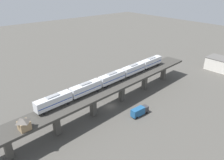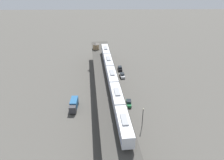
{
  "view_description": "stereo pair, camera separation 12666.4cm",
  "coord_description": "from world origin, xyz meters",
  "px_view_note": "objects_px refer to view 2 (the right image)",
  "views": [
    {
      "loc": [
        56.44,
        -46.13,
        44.61
      ],
      "look_at": [
        -1.6,
        2.27,
        10.04
      ],
      "focal_mm": 35.0,
      "sensor_mm": 36.0,
      "label": 1
    },
    {
      "loc": [
        -0.1,
        67.21,
        43.38
      ],
      "look_at": [
        -1.6,
        2.27,
        10.04
      ],
      "focal_mm": 35.0,
      "sensor_mm": 36.0,
      "label": 2
    }
  ],
  "objects_px": {
    "street_car_green": "(129,103)",
    "street_car_silver": "(122,75)",
    "signal_hut": "(96,45)",
    "street_car_black": "(120,68)",
    "street_lamp": "(143,116)",
    "delivery_truck": "(74,104)",
    "subway_train": "(112,77)"
  },
  "relations": [
    {
      "from": "street_car_black",
      "to": "street_lamp",
      "type": "height_order",
      "value": "street_lamp"
    },
    {
      "from": "street_car_silver",
      "to": "delivery_truck",
      "type": "height_order",
      "value": "delivery_truck"
    },
    {
      "from": "signal_hut",
      "to": "street_car_silver",
      "type": "height_order",
      "value": "signal_hut"
    },
    {
      "from": "street_car_green",
      "to": "street_car_silver",
      "type": "bearing_deg",
      "value": -87.75
    },
    {
      "from": "street_car_silver",
      "to": "delivery_truck",
      "type": "distance_m",
      "value": 30.28
    },
    {
      "from": "delivery_truck",
      "to": "street_car_black",
      "type": "bearing_deg",
      "value": -119.12
    },
    {
      "from": "signal_hut",
      "to": "street_car_silver",
      "type": "distance_m",
      "value": 20.49
    },
    {
      "from": "signal_hut",
      "to": "street_car_silver",
      "type": "relative_size",
      "value": 0.76
    },
    {
      "from": "street_car_black",
      "to": "street_car_silver",
      "type": "distance_m",
      "value": 7.57
    },
    {
      "from": "street_car_silver",
      "to": "signal_hut",
      "type": "bearing_deg",
      "value": -48.74
    },
    {
      "from": "street_car_black",
      "to": "street_lamp",
      "type": "distance_m",
      "value": 42.49
    },
    {
      "from": "street_car_black",
      "to": "delivery_truck",
      "type": "bearing_deg",
      "value": 60.88
    },
    {
      "from": "street_car_silver",
      "to": "delivery_truck",
      "type": "bearing_deg",
      "value": 53.02
    },
    {
      "from": "street_car_green",
      "to": "street_car_silver",
      "type": "height_order",
      "value": "same"
    },
    {
      "from": "delivery_truck",
      "to": "street_lamp",
      "type": "bearing_deg",
      "value": 154.72
    },
    {
      "from": "subway_train",
      "to": "street_car_black",
      "type": "height_order",
      "value": "subway_train"
    },
    {
      "from": "signal_hut",
      "to": "street_car_silver",
      "type": "xyz_separation_m",
      "value": [
        -12.0,
        13.68,
        -9.4
      ]
    },
    {
      "from": "signal_hut",
      "to": "street_car_black",
      "type": "distance_m",
      "value": 16.05
    },
    {
      "from": "delivery_truck",
      "to": "street_car_green",
      "type": "bearing_deg",
      "value": -174.55
    },
    {
      "from": "street_car_green",
      "to": "street_car_silver",
      "type": "distance_m",
      "value": 22.38
    },
    {
      "from": "street_car_black",
      "to": "street_lamp",
      "type": "relative_size",
      "value": 0.65
    },
    {
      "from": "street_car_black",
      "to": "subway_train",
      "type": "bearing_deg",
      "value": 81.41
    },
    {
      "from": "street_car_green",
      "to": "street_car_silver",
      "type": "xyz_separation_m",
      "value": [
        0.88,
        -22.36,
        0.0
      ]
    },
    {
      "from": "subway_train",
      "to": "street_car_black",
      "type": "relative_size",
      "value": 13.92
    },
    {
      "from": "street_car_silver",
      "to": "street_lamp",
      "type": "distance_m",
      "value": 34.95
    },
    {
      "from": "subway_train",
      "to": "street_car_green",
      "type": "distance_m",
      "value": 11.74
    },
    {
      "from": "signal_hut",
      "to": "street_lamp",
      "type": "bearing_deg",
      "value": 108.16
    },
    {
      "from": "signal_hut",
      "to": "street_car_green",
      "type": "xyz_separation_m",
      "value": [
        -12.88,
        36.04,
        -9.4
      ]
    },
    {
      "from": "street_lamp",
      "to": "delivery_truck",
      "type": "bearing_deg",
      "value": -25.28
    },
    {
      "from": "subway_train",
      "to": "delivery_truck",
      "type": "distance_m",
      "value": 16.25
    },
    {
      "from": "signal_hut",
      "to": "delivery_truck",
      "type": "bearing_deg",
      "value": 80.7
    },
    {
      "from": "street_car_green",
      "to": "street_lamp",
      "type": "height_order",
      "value": "street_lamp"
    }
  ]
}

